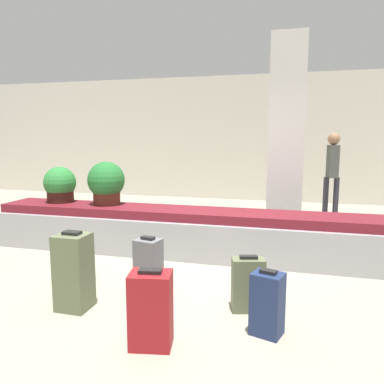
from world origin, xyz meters
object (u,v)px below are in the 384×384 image
(potted_plant_0, at_px, (60,185))
(pillar, at_px, (286,140))
(suitcase_1, at_px, (151,309))
(suitcase_2, at_px, (267,304))
(suitcase_5, at_px, (248,284))
(suitcase_0, at_px, (148,270))
(suitcase_4, at_px, (81,260))
(potted_plant_1, at_px, (106,183))
(suitcase_3, at_px, (74,271))
(traveler_0, at_px, (332,167))

(potted_plant_0, bearing_deg, pillar, 17.85)
(suitcase_1, distance_m, potted_plant_0, 3.51)
(suitcase_2, bearing_deg, suitcase_1, -137.12)
(suitcase_1, distance_m, suitcase_5, 1.06)
(suitcase_0, bearing_deg, suitcase_4, 179.65)
(suitcase_5, relative_size, potted_plant_1, 0.84)
(suitcase_0, relative_size, potted_plant_0, 1.22)
(pillar, xyz_separation_m, potted_plant_0, (-3.38, -1.09, -0.70))
(pillar, height_order, suitcase_3, pillar)
(pillar, xyz_separation_m, suitcase_5, (-0.27, -2.73, -1.34))
(suitcase_3, bearing_deg, suitcase_0, 28.36)
(suitcase_2, xyz_separation_m, potted_plant_0, (-3.31, 2.04, 0.63))
(potted_plant_0, bearing_deg, suitcase_2, -31.68)
(pillar, relative_size, suitcase_1, 5.03)
(suitcase_1, distance_m, suitcase_2, 0.97)
(suitcase_3, xyz_separation_m, traveler_0, (2.80, 5.01, 0.67))
(suitcase_0, distance_m, suitcase_1, 0.83)
(suitcase_2, height_order, suitcase_3, suitcase_3)
(pillar, xyz_separation_m, suitcase_1, (-0.95, -3.55, -1.29))
(potted_plant_0, height_order, traveler_0, traveler_0)
(potted_plant_1, bearing_deg, suitcase_3, -71.26)
(suitcase_2, height_order, traveler_0, traveler_0)
(suitcase_0, relative_size, suitcase_3, 0.88)
(suitcase_2, distance_m, suitcase_5, 0.45)
(suitcase_3, height_order, suitcase_5, suitcase_3)
(suitcase_4, relative_size, traveler_0, 0.35)
(pillar, bearing_deg, suitcase_1, -104.91)
(suitcase_2, relative_size, suitcase_3, 0.73)
(suitcase_0, xyz_separation_m, potted_plant_0, (-2.12, 1.70, 0.58))
(suitcase_0, bearing_deg, suitcase_5, 15.34)
(pillar, bearing_deg, suitcase_5, -95.71)
(suitcase_1, xyz_separation_m, suitcase_2, (0.88, 0.42, -0.04))
(pillar, xyz_separation_m, suitcase_2, (-0.07, -3.13, -1.33))
(suitcase_4, bearing_deg, suitcase_1, -52.53)
(potted_plant_0, height_order, potted_plant_1, potted_plant_1)
(potted_plant_0, relative_size, traveler_0, 0.32)
(pillar, bearing_deg, suitcase_4, -129.68)
(suitcase_2, distance_m, potted_plant_1, 3.31)
(suitcase_2, xyz_separation_m, potted_plant_1, (-2.51, 2.04, 0.69))
(pillar, bearing_deg, potted_plant_1, -157.07)
(suitcase_1, bearing_deg, potted_plant_1, 113.49)
(suitcase_0, height_order, suitcase_1, suitcase_0)
(suitcase_2, relative_size, suitcase_5, 1.04)
(suitcase_0, distance_m, suitcase_2, 1.24)
(pillar, distance_m, suitcase_0, 3.31)
(suitcase_0, bearing_deg, suitcase_1, -55.14)
(suitcase_4, bearing_deg, suitcase_5, -18.33)
(suitcase_1, relative_size, suitcase_2, 1.13)
(traveler_0, bearing_deg, pillar, 145.59)
(suitcase_0, xyz_separation_m, suitcase_2, (1.19, -0.35, -0.05))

